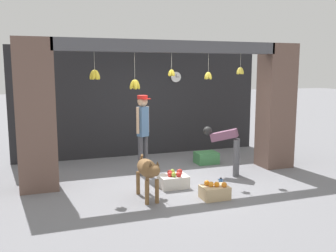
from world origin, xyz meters
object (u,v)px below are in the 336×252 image
at_px(water_bottle, 221,186).
at_px(produce_box_green, 206,158).
at_px(shopkeeper, 143,128).
at_px(fruit_crate_oranges, 215,192).
at_px(fruit_crate_apples, 173,180).
at_px(wall_clock, 176,77).
at_px(worker_stooping, 227,144).
at_px(dog, 148,170).

bearing_deg(water_bottle, produce_box_green, 71.78).
bearing_deg(produce_box_green, shopkeeper, -165.41).
xyz_separation_m(fruit_crate_oranges, fruit_crate_apples, (-0.46, 0.85, 0.01)).
bearing_deg(fruit_crate_apples, wall_clock, 68.77).
relative_size(worker_stooping, fruit_crate_apples, 1.92).
bearing_deg(worker_stooping, water_bottle, -173.04).
relative_size(dog, wall_clock, 3.63).
bearing_deg(fruit_crate_oranges, produce_box_green, 68.25).
xyz_separation_m(dog, fruit_crate_apples, (0.66, 0.50, -0.39)).
distance_m(fruit_crate_apples, water_bottle, 0.94).
relative_size(worker_stooping, produce_box_green, 1.97).
bearing_deg(produce_box_green, fruit_crate_apples, -133.23).
relative_size(worker_stooping, fruit_crate_oranges, 2.17).
height_order(dog, fruit_crate_apples, dog).
bearing_deg(water_bottle, fruit_crate_apples, 138.73).
bearing_deg(fruit_crate_oranges, fruit_crate_apples, 118.52).
relative_size(dog, worker_stooping, 1.03).
distance_m(worker_stooping, fruit_crate_oranges, 1.67).
distance_m(shopkeeper, wall_clock, 2.54).
relative_size(dog, shopkeeper, 0.62).
distance_m(shopkeeper, fruit_crate_apples, 1.40).
height_order(dog, wall_clock, wall_clock).
height_order(shopkeeper, fruit_crate_oranges, shopkeeper).
distance_m(fruit_crate_apples, produce_box_green, 2.04).
distance_m(dog, fruit_crate_apples, 0.91).
distance_m(dog, produce_box_green, 2.88).
bearing_deg(shopkeeper, produce_box_green, 168.49).
relative_size(fruit_crate_apples, water_bottle, 1.84).
xyz_separation_m(shopkeeper, fruit_crate_oranges, (0.78, -1.89, -0.90)).
relative_size(fruit_crate_oranges, water_bottle, 1.63).
relative_size(fruit_crate_oranges, wall_clock, 1.62).
bearing_deg(produce_box_green, wall_clock, 101.56).
relative_size(produce_box_green, wall_clock, 1.78).
height_order(dog, fruit_crate_oranges, dog).
xyz_separation_m(dog, shopkeeper, (0.34, 1.54, 0.50)).
xyz_separation_m(water_bottle, wall_clock, (0.41, 3.48, 1.92)).
relative_size(dog, fruit_crate_apples, 1.99).
bearing_deg(dog, fruit_crate_oranges, 71.97).
bearing_deg(shopkeeper, wall_clock, -154.17).
bearing_deg(water_bottle, shopkeeper, 121.67).
relative_size(shopkeeper, produce_box_green, 3.28).
xyz_separation_m(shopkeeper, wall_clock, (1.43, 1.83, 1.03)).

